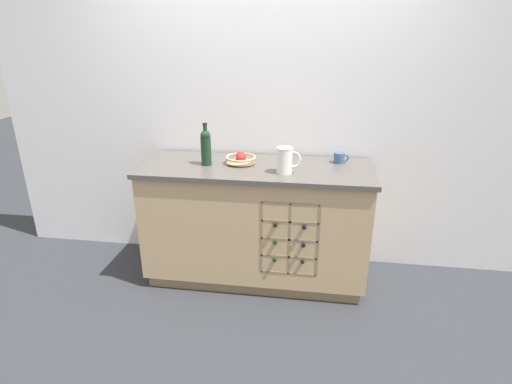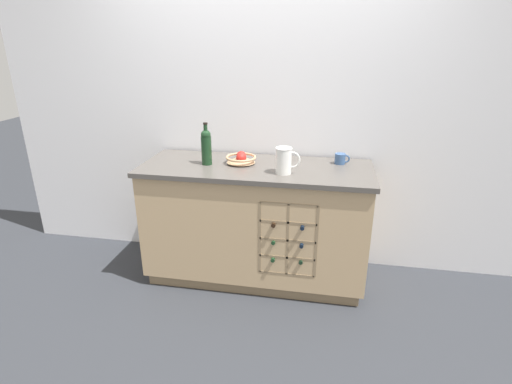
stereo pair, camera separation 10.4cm
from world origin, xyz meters
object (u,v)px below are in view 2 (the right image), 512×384
(white_pitcher, at_px, (284,160))
(ceramic_mug, at_px, (341,159))
(standing_wine_bottle, at_px, (206,146))
(fruit_bowl, at_px, (241,158))

(white_pitcher, relative_size, ceramic_mug, 1.64)
(ceramic_mug, relative_size, standing_wine_bottle, 0.36)
(fruit_bowl, distance_m, standing_wine_bottle, 0.27)
(white_pitcher, height_order, standing_wine_bottle, standing_wine_bottle)
(white_pitcher, bearing_deg, standing_wine_bottle, 169.36)
(standing_wine_bottle, bearing_deg, ceramic_mug, 11.07)
(fruit_bowl, height_order, ceramic_mug, fruit_bowl)
(ceramic_mug, xyz_separation_m, standing_wine_bottle, (-0.98, -0.19, 0.10))
(fruit_bowl, xyz_separation_m, white_pitcher, (0.34, -0.18, 0.06))
(fruit_bowl, bearing_deg, white_pitcher, -27.62)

